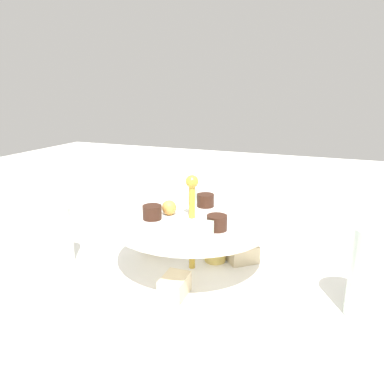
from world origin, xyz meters
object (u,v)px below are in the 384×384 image
Objects in this scene: teacup_with_saucer at (208,207)px; water_glass_mid_back at (54,236)px; water_glass_tall_right at (376,274)px; butter_knife_right at (310,230)px; water_glass_short_left at (145,205)px; tiered_serving_stand at (192,249)px.

water_glass_mid_back reaches higher than teacup_with_saucer.
butter_knife_right is at bearing 18.93° from water_glass_tall_right.
tiered_serving_stand is at bearing -134.71° from water_glass_short_left.
water_glass_tall_right is at bearing -114.71° from water_glass_short_left.
water_glass_short_left is at bearing -10.62° from water_glass_mid_back.
tiered_serving_stand reaches higher than water_glass_short_left.
tiered_serving_stand is at bearing -165.78° from teacup_with_saucer.
butter_knife_right is (-0.00, -0.24, -0.02)m from teacup_with_saucer.
water_glass_short_left is 0.80× the size of water_glass_mid_back.
teacup_with_saucer reaches higher than butter_knife_right.
water_glass_tall_right is at bearing -86.52° from water_glass_mid_back.
water_glass_tall_right reaches higher than teacup_with_saucer.
teacup_with_saucer is 0.37m from water_glass_mid_back.
tiered_serving_stand is 0.32m from butter_knife_right.
teacup_with_saucer is (0.29, 0.34, -0.04)m from water_glass_tall_right.
tiered_serving_stand is 0.27m from water_glass_short_left.
tiered_serving_stand is 0.24m from water_glass_mid_back.
water_glass_tall_right is 1.54× the size of water_glass_short_left.
water_glass_tall_right reaches higher than water_glass_mid_back.
water_glass_mid_back is (-0.03, 0.50, -0.01)m from water_glass_tall_right.
water_glass_mid_back is at bearing 152.89° from teacup_with_saucer.
teacup_with_saucer is at bearing 14.22° from tiered_serving_stand.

